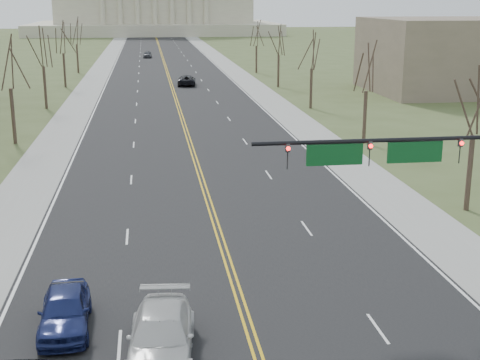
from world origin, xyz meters
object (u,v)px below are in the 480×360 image
object	(u,v)px
signal_mast	(413,163)
car_sb_outer_second	(65,310)
car_sb_inner_second	(161,337)
car_far_nb	(187,80)
car_far_sb	(147,54)

from	to	relation	value
signal_mast	car_sb_outer_second	size ratio (longest dim) A/B	2.56
car_sb_inner_second	car_far_nb	distance (m)	79.07
car_sb_outer_second	car_far_nb	size ratio (longest dim) A/B	0.86
car_far_nb	car_far_sb	world-z (taller)	car_far_nb
signal_mast	car_sb_inner_second	bearing A→B (deg)	-157.39
signal_mast	car_far_nb	xyz separation A→B (m)	(-5.17, 74.32, -4.99)
car_far_nb	car_sb_inner_second	bearing A→B (deg)	91.27
signal_mast	car_sb_outer_second	xyz separation A→B (m)	(-14.56, -1.86, -4.94)
signal_mast	car_sb_outer_second	distance (m)	15.49
car_sb_inner_second	car_sb_outer_second	distance (m)	4.53
car_far_sb	car_sb_outer_second	bearing A→B (deg)	-88.81
car_far_sb	car_sb_inner_second	bearing A→B (deg)	-87.15
car_far_nb	car_far_sb	bearing A→B (deg)	-78.25
car_sb_outer_second	car_sb_inner_second	bearing A→B (deg)	-38.49
car_sb_outer_second	signal_mast	bearing A→B (deg)	4.99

